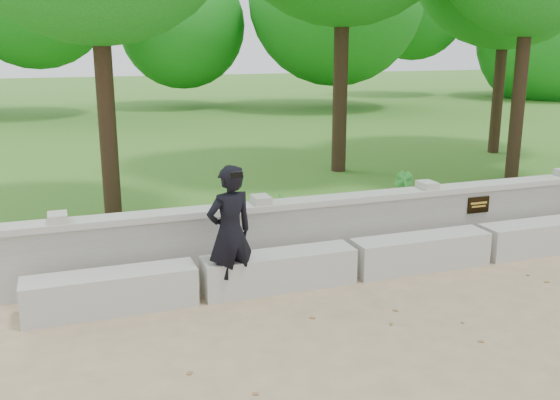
{
  "coord_description": "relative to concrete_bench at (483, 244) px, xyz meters",
  "views": [
    {
      "loc": [
        -5.42,
        -4.86,
        2.95
      ],
      "look_at": [
        -2.97,
        1.95,
        1.1
      ],
      "focal_mm": 40.0,
      "sensor_mm": 36.0,
      "label": 1
    }
  ],
  "objects": [
    {
      "name": "shrub_b",
      "position": [
        -0.24,
        1.76,
        0.36
      ],
      "size": [
        0.37,
        0.42,
        0.66
      ],
      "primitive_type": "imported",
      "rotation": [
        0.0,
        0.0,
        1.8
      ],
      "color": "#2E892E",
      "rests_on": "lawn"
    },
    {
      "name": "lawn",
      "position": [
        -0.0,
        12.1,
        -0.1
      ],
      "size": [
        40.0,
        22.0,
        0.25
      ],
      "primitive_type": "cube",
      "color": "#3B6E26",
      "rests_on": "ground"
    },
    {
      "name": "concrete_bench",
      "position": [
        0.0,
        0.0,
        0.0
      ],
      "size": [
        11.9,
        0.45,
        0.45
      ],
      "color": "#BBB9B1",
      "rests_on": "ground"
    },
    {
      "name": "parapet_wall",
      "position": [
        0.0,
        0.7,
        0.24
      ],
      "size": [
        12.5,
        0.35,
        0.9
      ],
      "color": "#B0AEA6",
      "rests_on": "ground"
    },
    {
      "name": "man_main",
      "position": [
        -3.64,
        -0.1,
        0.58
      ],
      "size": [
        0.66,
        0.61,
        1.6
      ],
      "color": "black",
      "rests_on": "ground"
    },
    {
      "name": "shrub_a",
      "position": [
        -2.39,
        1.59,
        0.3
      ],
      "size": [
        0.32,
        0.35,
        0.55
      ],
      "primitive_type": "imported",
      "rotation": [
        0.0,
        0.0,
        0.98
      ],
      "color": "#2E892E",
      "rests_on": "lawn"
    }
  ]
}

